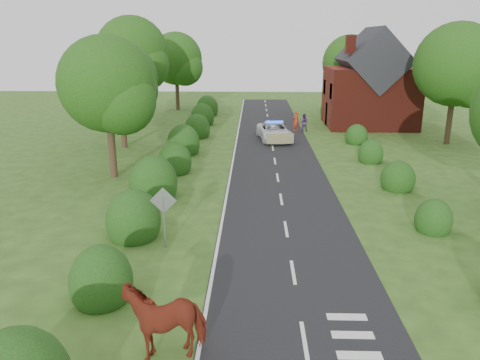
{
  "coord_description": "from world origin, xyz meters",
  "views": [
    {
      "loc": [
        -1.46,
        -15.22,
        8.09
      ],
      "look_at": [
        -2.14,
        7.19,
        1.3
      ],
      "focal_mm": 35.0,
      "sensor_mm": 36.0,
      "label": 1
    }
  ],
  "objects_px": {
    "cow": "(165,322)",
    "pedestrian_purple": "(304,122)",
    "road_sign": "(164,209)",
    "pedestrian_red": "(296,121)",
    "police_van": "(274,131)"
  },
  "relations": [
    {
      "from": "road_sign",
      "to": "pedestrian_purple",
      "type": "bearing_deg",
      "value": 72.18
    },
    {
      "from": "pedestrian_purple",
      "to": "pedestrian_red",
      "type": "bearing_deg",
      "value": -3.29
    },
    {
      "from": "cow",
      "to": "police_van",
      "type": "distance_m",
      "value": 27.83
    },
    {
      "from": "police_van",
      "to": "pedestrian_red",
      "type": "distance_m",
      "value": 4.56
    },
    {
      "from": "road_sign",
      "to": "police_van",
      "type": "xyz_separation_m",
      "value": [
        5.22,
        21.06,
        -0.93
      ]
    },
    {
      "from": "police_van",
      "to": "pedestrian_purple",
      "type": "distance_m",
      "value": 4.86
    },
    {
      "from": "police_van",
      "to": "pedestrian_red",
      "type": "relative_size",
      "value": 2.98
    },
    {
      "from": "road_sign",
      "to": "pedestrian_purple",
      "type": "relative_size",
      "value": 1.58
    },
    {
      "from": "cow",
      "to": "pedestrian_red",
      "type": "bearing_deg",
      "value": 147.05
    },
    {
      "from": "cow",
      "to": "pedestrian_purple",
      "type": "relative_size",
      "value": 1.54
    },
    {
      "from": "police_van",
      "to": "pedestrian_purple",
      "type": "bearing_deg",
      "value": 46.43
    },
    {
      "from": "pedestrian_red",
      "to": "pedestrian_purple",
      "type": "xyz_separation_m",
      "value": [
        0.69,
        -0.07,
        -0.12
      ]
    },
    {
      "from": "road_sign",
      "to": "pedestrian_red",
      "type": "height_order",
      "value": "road_sign"
    },
    {
      "from": "police_van",
      "to": "cow",
      "type": "bearing_deg",
      "value": -106.39
    },
    {
      "from": "cow",
      "to": "pedestrian_red",
      "type": "distance_m",
      "value": 32.16
    }
  ]
}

